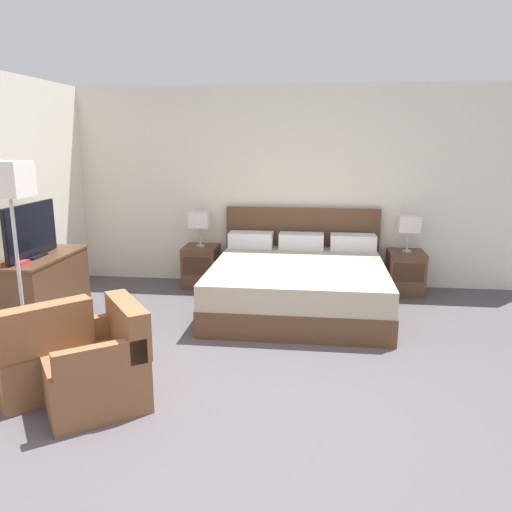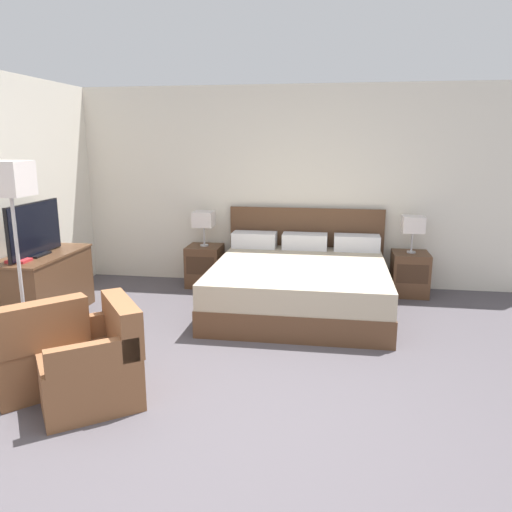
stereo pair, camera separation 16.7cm
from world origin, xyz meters
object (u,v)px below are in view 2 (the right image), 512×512
nightstand_left (205,266)px  table_lamp_left (204,220)px  book_red_cover (19,261)px  armchair_by_window (37,353)px  floor_lamp (11,193)px  armchair_companion (94,365)px  dresser (44,285)px  bed (300,283)px  nightstand_right (410,274)px  table_lamp_right (413,225)px  tv (35,230)px

nightstand_left → table_lamp_left: table_lamp_left is taller
book_red_cover → armchair_by_window: size_ratio=0.21×
nightstand_left → floor_lamp: floor_lamp is taller
armchair_companion → floor_lamp: (-1.02, 0.70, 1.20)m
dresser → book_red_cover: book_red_cover is taller
dresser → book_red_cover: 0.52m
bed → armchair_companion: 2.77m
bed → nightstand_right: bearing=29.0°
armchair_companion → nightstand_right: bearing=49.2°
table_lamp_right → armchair_by_window: (-3.27, -3.00, -0.62)m
table_lamp_left → bed: bearing=-29.0°
floor_lamp → table_lamp_left: bearing=66.8°
table_lamp_right → armchair_by_window: size_ratio=0.48×
nightstand_right → book_red_cover: size_ratio=2.65×
table_lamp_left → armchair_by_window: table_lamp_left is taller
table_lamp_left → tv: bearing=-132.0°
nightstand_right → armchair_companion: size_ratio=0.57×
nightstand_right → armchair_companion: bearing=-130.8°
armchair_by_window → nightstand_right: bearing=42.6°
tv → book_red_cover: 0.39m
tv → armchair_companion: size_ratio=0.95×
tv → armchair_by_window: 1.80m
bed → armchair_companion: size_ratio=2.20×
book_red_cover → armchair_by_window: 1.48m
tv → floor_lamp: bearing=-66.3°
nightstand_left → book_red_cover: book_red_cover is taller
table_lamp_right → tv: tv is taller
bed → tv: bearing=-163.1°
nightstand_left → nightstand_right: same height
table_lamp_left → armchair_companion: bearing=-90.6°
table_lamp_left → tv: (-1.43, -1.59, 0.09)m
tv → floor_lamp: (0.38, -0.86, 0.48)m
table_lamp_left → armchair_by_window: 3.12m
armchair_companion → floor_lamp: size_ratio=0.55×
tv → armchair_companion: 2.21m
tv → floor_lamp: size_ratio=0.52×
bed → nightstand_right: bed is taller
tv → book_red_cover: bearing=-93.2°
dresser → table_lamp_right: bearing=20.1°
table_lamp_left → floor_lamp: (-1.05, -2.45, 0.58)m
book_red_cover → floor_lamp: (0.39, -0.57, 0.74)m
dresser → floor_lamp: size_ratio=0.69×
bed → armchair_by_window: bed is taller
bed → floor_lamp: floor_lamp is taller
book_red_cover → table_lamp_right: bearing=24.5°
book_red_cover → armchair_companion: bearing=-41.9°
armchair_by_window → table_lamp_right: bearing=42.6°
book_red_cover → armchair_by_window: armchair_by_window is taller
nightstand_right → floor_lamp: 4.62m
table_lamp_right → armchair_by_window: bearing=-137.4°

